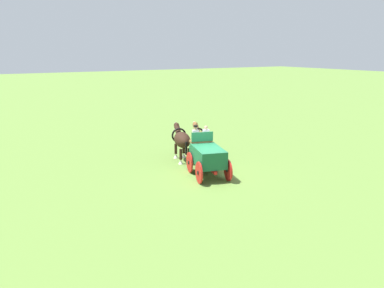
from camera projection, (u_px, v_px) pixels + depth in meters
name	position (u px, v px, depth m)	size (l,w,h in m)	color
ground_plane	(208.00, 176.00, 21.35)	(220.00, 220.00, 0.00)	olive
show_wagon	(207.00, 156.00, 21.25)	(5.44, 2.49, 2.66)	#195B38
draft_horse_near	(182.00, 140.00, 24.20)	(2.97, 1.46, 2.20)	#331E14
draft_horse_off	(201.00, 139.00, 24.56)	(2.94, 1.34, 2.18)	brown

